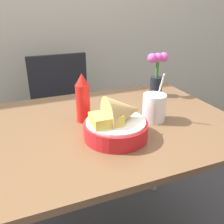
# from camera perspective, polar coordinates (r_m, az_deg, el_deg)

# --- Properties ---
(dining_table) EXTENTS (0.99, 0.77, 0.75)m
(dining_table) POSITION_cam_1_polar(r_m,az_deg,el_deg) (1.08, 0.28, -7.78)
(dining_table) COLOR brown
(dining_table) RESTS_ON ground_plane
(chair_far_window) EXTENTS (0.40, 0.40, 0.87)m
(chair_far_window) POSITION_cam_1_polar(r_m,az_deg,el_deg) (1.77, -11.10, 0.68)
(chair_far_window) COLOR black
(chair_far_window) RESTS_ON ground_plane
(food_basket) EXTENTS (0.23, 0.23, 0.16)m
(food_basket) POSITION_cam_1_polar(r_m,az_deg,el_deg) (0.88, 1.33, -2.42)
(food_basket) COLOR red
(food_basket) RESTS_ON dining_table
(ketchup_bottle) EXTENTS (0.06, 0.06, 0.20)m
(ketchup_bottle) POSITION_cam_1_polar(r_m,az_deg,el_deg) (0.99, -6.70, 3.03)
(ketchup_bottle) COLOR red
(ketchup_bottle) RESTS_ON dining_table
(drink_cup) EXTENTS (0.09, 0.09, 0.20)m
(drink_cup) POSITION_cam_1_polar(r_m,az_deg,el_deg) (1.02, 9.58, 0.79)
(drink_cup) COLOR silver
(drink_cup) RESTS_ON dining_table
(flower_vase) EXTENTS (0.11, 0.06, 0.22)m
(flower_vase) POSITION_cam_1_polar(r_m,az_deg,el_deg) (1.29, 10.22, 8.61)
(flower_vase) COLOR black
(flower_vase) RESTS_ON dining_table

